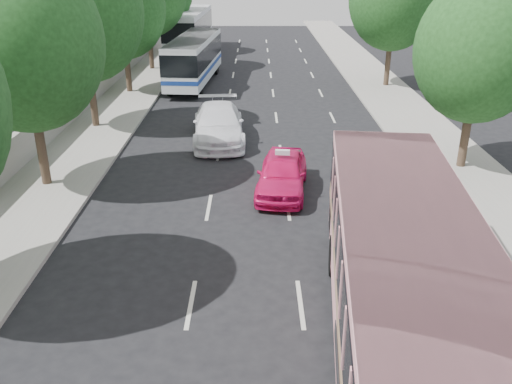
{
  "coord_description": "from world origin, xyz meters",
  "views": [
    {
      "loc": [
        -0.19,
        -13.92,
        8.45
      ],
      "look_at": [
        -0.17,
        1.74,
        1.6
      ],
      "focal_mm": 38.0,
      "sensor_mm": 36.0,
      "label": 1
    }
  ],
  "objects_px": {
    "pink_bus": "(404,272)",
    "pink_taxi": "(282,173)",
    "tour_coach_rear": "(189,28)",
    "white_pickup": "(219,124)",
    "tour_coach_front": "(194,56)"
  },
  "relations": [
    {
      "from": "tour_coach_front",
      "to": "pink_bus",
      "type": "bearing_deg",
      "value": -71.19
    },
    {
      "from": "pink_taxi",
      "to": "pink_bus",
      "type": "bearing_deg",
      "value": -69.99
    },
    {
      "from": "pink_bus",
      "to": "pink_taxi",
      "type": "bearing_deg",
      "value": 108.88
    },
    {
      "from": "pink_bus",
      "to": "pink_taxi",
      "type": "xyz_separation_m",
      "value": [
        -2.16,
        9.43,
        -1.48
      ]
    },
    {
      "from": "tour_coach_rear",
      "to": "tour_coach_front",
      "type": "bearing_deg",
      "value": -80.33
    },
    {
      "from": "pink_bus",
      "to": "tour_coach_front",
      "type": "height_order",
      "value": "pink_bus"
    },
    {
      "from": "pink_taxi",
      "to": "tour_coach_rear",
      "type": "height_order",
      "value": "tour_coach_rear"
    },
    {
      "from": "tour_coach_front",
      "to": "white_pickup",
      "type": "bearing_deg",
      "value": -74.96
    },
    {
      "from": "tour_coach_front",
      "to": "tour_coach_rear",
      "type": "height_order",
      "value": "tour_coach_rear"
    },
    {
      "from": "pink_taxi",
      "to": "white_pickup",
      "type": "relative_size",
      "value": 0.76
    },
    {
      "from": "white_pickup",
      "to": "tour_coach_front",
      "type": "bearing_deg",
      "value": 96.52
    },
    {
      "from": "pink_taxi",
      "to": "white_pickup",
      "type": "bearing_deg",
      "value": 121.19
    },
    {
      "from": "tour_coach_front",
      "to": "tour_coach_rear",
      "type": "bearing_deg",
      "value": 102.08
    },
    {
      "from": "tour_coach_rear",
      "to": "white_pickup",
      "type": "bearing_deg",
      "value": -78.84
    },
    {
      "from": "pink_taxi",
      "to": "tour_coach_rear",
      "type": "xyz_separation_m",
      "value": [
        -7.14,
        32.6,
        1.57
      ]
    }
  ]
}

